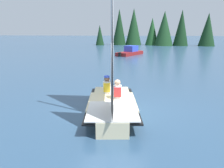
% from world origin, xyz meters
% --- Properties ---
extents(ground_plane, '(260.00, 260.00, 0.00)m').
position_xyz_m(ground_plane, '(0.00, 0.00, 0.00)').
color(ground_plane, '#2D4C6B').
extents(sailboat_main, '(2.18, 4.03, 5.76)m').
position_xyz_m(sailboat_main, '(-0.00, 0.03, 0.77)').
color(sailboat_main, beige).
rests_on(sailboat_main, ground_plane).
extents(sailor_helm, '(0.34, 0.37, 1.16)m').
position_xyz_m(sailor_helm, '(0.15, 0.34, 0.62)').
color(sailor_helm, black).
rests_on(sailor_helm, ground_plane).
extents(sailor_crew, '(0.34, 0.37, 1.16)m').
position_xyz_m(sailor_crew, '(-0.33, 0.93, 0.63)').
color(sailor_crew, black).
rests_on(sailor_crew, ground_plane).
extents(motorboat_distant, '(3.28, 4.50, 1.11)m').
position_xyz_m(motorboat_distant, '(-0.38, 19.63, 0.38)').
color(motorboat_distant, maroon).
rests_on(motorboat_distant, ground_plane).
extents(treeline_shore, '(23.49, 5.50, 7.40)m').
position_xyz_m(treeline_shore, '(3.85, 38.81, 3.34)').
color(treeline_shore, '#143319').
rests_on(treeline_shore, ground_plane).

